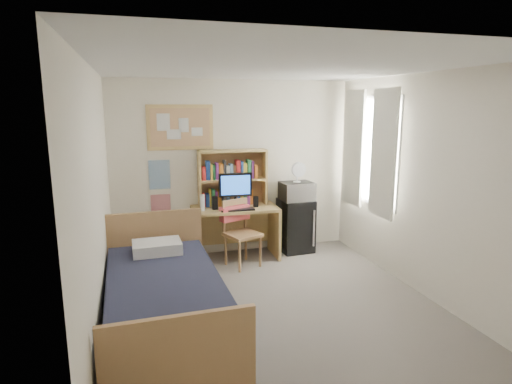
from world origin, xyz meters
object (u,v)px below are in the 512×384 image
object	(u,v)px
speaker_left	(215,203)
mini_fridge	(295,225)
bulletin_board	(180,127)
desk_chair	(243,234)
microwave	(297,191)
bed	(165,307)
desk	(235,233)
speaker_right	(256,202)
desk_fan	(297,173)
monitor	(235,191)

from	to	relation	value
speaker_left	mini_fridge	bearing A→B (deg)	7.54
speaker_left	bulletin_board	bearing A→B (deg)	140.83
bulletin_board	desk_chair	bearing A→B (deg)	-41.41
microwave	bed	bearing A→B (deg)	-140.02
bulletin_board	bed	xyz separation A→B (m)	(-0.45, -2.25, -1.62)
mini_fridge	bed	bearing A→B (deg)	-139.72
desk	bed	size ratio (longest dim) A/B	0.56
speaker_right	bed	bearing A→B (deg)	-125.77
desk	speaker_left	size ratio (longest dim) A/B	6.72
speaker_right	desk_fan	xyz separation A→B (m)	(0.68, 0.12, 0.37)
speaker_right	monitor	bearing A→B (deg)	-180.00
bulletin_board	bed	distance (m)	2.81
monitor	microwave	xyz separation A→B (m)	(0.98, 0.11, -0.08)
speaker_left	microwave	world-z (taller)	microwave
desk	speaker_left	bearing A→B (deg)	-168.69
speaker_left	desk_fan	xyz separation A→B (m)	(1.28, 0.10, 0.36)
desk_chair	speaker_left	xyz separation A→B (m)	(-0.33, 0.29, 0.40)
monitor	microwave	world-z (taller)	monitor
microwave	desk_fan	bearing A→B (deg)	-92.88
bulletin_board	desk_fan	distance (m)	1.85
mini_fridge	speaker_left	distance (m)	1.37
speaker_right	microwave	xyz separation A→B (m)	(0.68, 0.12, 0.09)
mini_fridge	bed	xyz separation A→B (m)	(-2.14, -2.01, -0.10)
microwave	speaker_left	bearing A→B (deg)	-178.50
bulletin_board	microwave	bearing A→B (deg)	-8.86
desk_fan	speaker_left	bearing A→B (deg)	-178.50
monitor	speaker_left	size ratio (longest dim) A/B	2.75
monitor	microwave	distance (m)	0.99
bulletin_board	microwave	distance (m)	1.97
microwave	desk_fan	distance (m)	0.28
mini_fridge	desk_fan	bearing A→B (deg)	-90.00
speaker_left	speaker_right	xyz separation A→B (m)	(0.60, -0.02, -0.01)
desk_chair	monitor	bearing A→B (deg)	76.26
bulletin_board	speaker_left	size ratio (longest dim) A/B	5.09
desk_chair	mini_fridge	xyz separation A→B (m)	(0.95, 0.41, -0.06)
bulletin_board	desk_chair	size ratio (longest dim) A/B	1.00
bed	speaker_right	xyz separation A→B (m)	(1.46, 1.87, 0.55)
speaker_left	speaker_right	bearing A→B (deg)	0.00
speaker_left	speaker_right	distance (m)	0.60
bulletin_board	speaker_left	distance (m)	1.19
bed	speaker_left	distance (m)	2.15
bed	bulletin_board	bearing A→B (deg)	77.39
desk_chair	microwave	world-z (taller)	microwave
bulletin_board	microwave	size ratio (longest dim) A/B	1.97
monitor	speaker_right	size ratio (longest dim) A/B	3.23
desk	microwave	xyz separation A→B (m)	(0.98, 0.05, 0.56)
speaker_left	desk_fan	world-z (taller)	desk_fan
speaker_left	microwave	size ratio (longest dim) A/B	0.39
desk_chair	microwave	bearing A→B (deg)	1.94
desk_chair	desk_fan	bearing A→B (deg)	1.94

